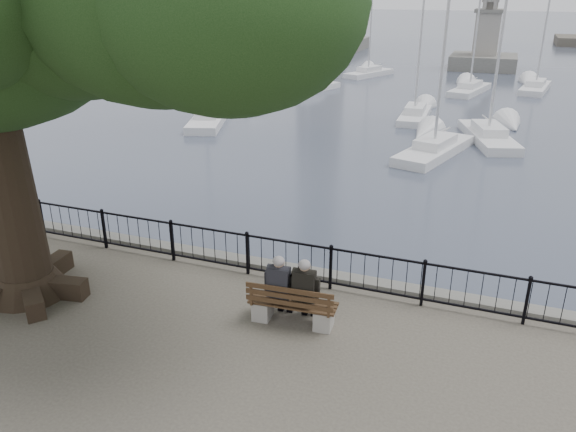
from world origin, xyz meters
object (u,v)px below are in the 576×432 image
at_px(bench, 292,309).
at_px(person_left, 281,289).
at_px(person_right, 306,293).
at_px(lion_monument, 485,45).

distance_m(bench, person_left, 0.45).
bearing_deg(person_right, person_left, -176.15).
bearing_deg(person_right, bench, -154.02).
bearing_deg(lion_monument, bench, -91.52).
xyz_separation_m(bench, person_right, (0.24, 0.12, 0.35)).
bearing_deg(person_left, person_right, 3.85).
height_order(bench, person_left, person_left).
xyz_separation_m(person_right, lion_monument, (1.06, 48.92, 0.54)).
distance_m(bench, person_right, 0.44).
bearing_deg(bench, person_right, 25.98).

